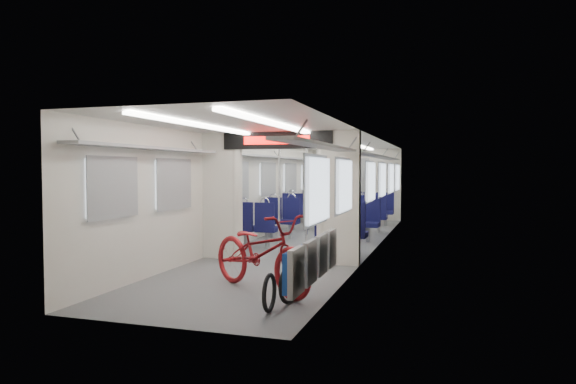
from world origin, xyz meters
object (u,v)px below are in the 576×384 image
object	(u,v)px
stanchion_near_right	(307,195)
stanchion_far_right	(340,190)
bike_hoop_c	(301,270)
stanchion_near_left	(279,195)
stanchion_far_left	(317,189)
bicycle	(261,252)
seat_bay_far_right	(374,210)
bike_hoop_a	(269,295)
bike_hoop_b	(289,286)
seat_bay_near_left	(269,219)
seat_bay_near_right	(351,220)
flip_bench	(314,258)
seat_bay_far_left	(309,208)

from	to	relation	value
stanchion_near_right	stanchion_far_right	xyz separation A→B (m)	(0.08, 2.81, 0.00)
bike_hoop_c	stanchion_near_left	distance (m)	2.94
stanchion_far_left	bike_hoop_c	bearing A→B (deg)	-78.20
bicycle	seat_bay_far_right	bearing A→B (deg)	28.91
bike_hoop_a	bike_hoop_b	world-z (taller)	bike_hoop_b
bike_hoop_c	bike_hoop_b	bearing A→B (deg)	-81.87
bicycle	bike_hoop_b	bearing A→B (deg)	-100.49
bicycle	bike_hoop_a	xyz separation A→B (m)	(0.45, -0.94, -0.33)
seat_bay_near_left	seat_bay_near_right	size ratio (longest dim) A/B	0.85
flip_bench	stanchion_far_right	xyz separation A→B (m)	(-1.00, 6.43, 0.57)
seat_bay_far_left	seat_bay_near_right	bearing A→B (deg)	-62.61
seat_bay_far_left	bike_hoop_b	bearing A→B (deg)	-76.62
bike_hoop_b	stanchion_near_left	xyz separation A→B (m)	(-1.31, 3.57, 0.93)
bike_hoop_c	seat_bay_near_left	distance (m)	4.27
bicycle	stanchion_far_right	world-z (taller)	stanchion_far_right
seat_bay_near_left	stanchion_near_left	world-z (taller)	stanchion_near_left
seat_bay_far_right	stanchion_near_left	distance (m)	4.87
seat_bay_near_right	stanchion_far_left	bearing A→B (deg)	121.16
seat_bay_far_right	stanchion_near_left	bearing A→B (deg)	-104.43
stanchion_near_left	stanchion_far_right	world-z (taller)	same
bike_hoop_a	stanchion_near_left	distance (m)	4.28
bike_hoop_a	seat_bay_near_right	world-z (taller)	seat_bay_near_right
seat_bay_far_left	stanchion_near_right	size ratio (longest dim) A/B	0.92
stanchion_far_left	seat_bay_far_left	bearing A→B (deg)	112.05
seat_bay_near_left	seat_bay_near_right	world-z (taller)	seat_bay_near_right
seat_bay_near_right	seat_bay_near_left	bearing A→B (deg)	174.16
stanchion_near_right	stanchion_far_left	world-z (taller)	same
bicycle	stanchion_far_left	distance (m)	6.30
seat_bay_near_left	stanchion_near_left	size ratio (longest dim) A/B	0.86
flip_bench	stanchion_far_left	distance (m)	6.98
bike_hoop_c	stanchion_far_right	size ratio (longest dim) A/B	0.21
stanchion_near_right	stanchion_near_left	bearing A→B (deg)	-176.80
flip_bench	seat_bay_far_left	size ratio (longest dim) A/B	0.99
seat_bay_near_right	stanchion_far_left	distance (m)	2.46
bicycle	bike_hoop_a	size ratio (longest dim) A/B	4.44
seat_bay_far_right	stanchion_far_left	distance (m)	2.05
flip_bench	seat_bay_near_right	size ratio (longest dim) A/B	0.90
bike_hoop_b	seat_bay_far_right	bearing A→B (deg)	90.71
seat_bay_near_left	seat_bay_near_right	xyz separation A→B (m)	(1.87, -0.19, 0.05)
seat_bay_far_left	stanchion_near_right	distance (m)	4.89
seat_bay_far_left	stanchion_far_left	size ratio (longest dim) A/B	0.92
stanchion_near_left	stanchion_far_left	size ratio (longest dim) A/B	1.00
bicycle	seat_bay_far_left	bearing A→B (deg)	42.59
bike_hoop_a	bike_hoop_b	bearing A→B (deg)	76.27
seat_bay_near_left	bike_hoop_b	bearing A→B (deg)	-67.98
bicycle	stanchion_near_right	xyz separation A→B (m)	(-0.21, 3.08, 0.62)
bicycle	stanchion_near_left	distance (m)	3.20
stanchion_far_right	bike_hoop_c	bearing A→B (deg)	-84.32
bike_hoop_b	seat_bay_far_left	size ratio (longest dim) A/B	0.23
stanchion_far_right	bike_hoop_a	bearing A→B (deg)	-85.17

